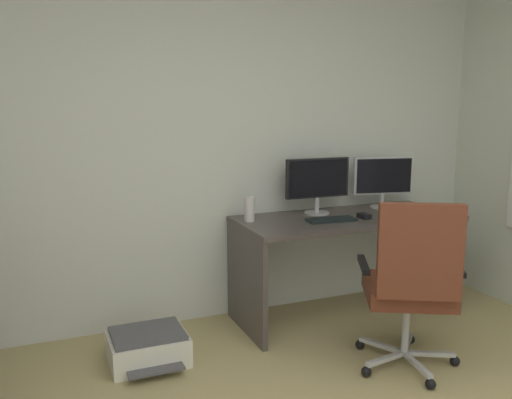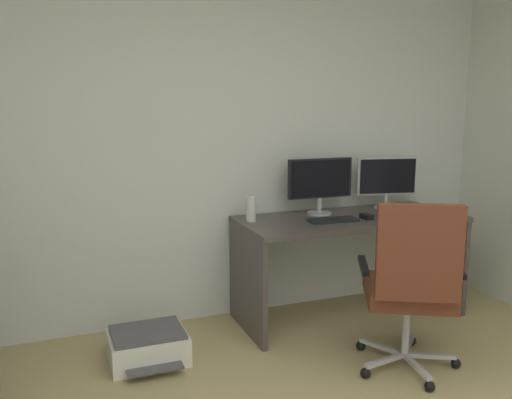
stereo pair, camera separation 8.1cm
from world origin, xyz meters
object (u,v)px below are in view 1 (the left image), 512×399
at_px(monitor_secondary, 383,178).
at_px(desk, 347,242).
at_px(office_chair, 412,280).
at_px(printer, 148,347).
at_px(keyboard, 331,220).
at_px(desktop_speaker, 249,209).
at_px(monitor_main, 318,181).
at_px(computer_mouse, 364,216).

bearing_deg(monitor_secondary, desk, -158.19).
xyz_separation_m(office_chair, printer, (-1.37, 0.70, -0.46)).
bearing_deg(keyboard, desktop_speaker, 162.28).
xyz_separation_m(monitor_secondary, office_chair, (-0.54, -1.05, -0.42)).
distance_m(keyboard, printer, 1.46).
xyz_separation_m(monitor_main, monitor_secondary, (0.57, 0.00, -0.01)).
xyz_separation_m(desktop_speaker, printer, (-0.78, -0.29, -0.74)).
xyz_separation_m(keyboard, desktop_speaker, (-0.52, 0.21, 0.07)).
bearing_deg(desk, keyboard, -153.95).
distance_m(desk, desktop_speaker, 0.78).
bearing_deg(printer, computer_mouse, 2.61).
bearing_deg(desktop_speaker, keyboard, -22.04).
bearing_deg(desk, printer, -173.22).
bearing_deg(desktop_speaker, desk, -9.25).
bearing_deg(office_chair, desk, 81.79).
bearing_deg(keyboard, desk, 30.36).
distance_m(desktop_speaker, printer, 1.11).
xyz_separation_m(monitor_secondary, computer_mouse, (-0.34, -0.27, -0.22)).
bearing_deg(desktop_speaker, computer_mouse, -15.94).
distance_m(computer_mouse, desktop_speaker, 0.82).
distance_m(monitor_main, desktop_speaker, 0.58).
distance_m(desk, keyboard, 0.29).
bearing_deg(monitor_main, monitor_secondary, 0.01).
xyz_separation_m(monitor_secondary, desktop_speaker, (-1.13, -0.05, -0.15)).
height_order(desk, desktop_speaker, desktop_speaker).
height_order(computer_mouse, desktop_speaker, desktop_speaker).
relative_size(keyboard, printer, 0.74).
bearing_deg(keyboard, computer_mouse, 1.68).
distance_m(monitor_main, printer, 1.64).
relative_size(desk, keyboard, 4.73).
distance_m(monitor_main, office_chair, 1.13).
xyz_separation_m(desk, monitor_secondary, (0.41, 0.16, 0.42)).
bearing_deg(monitor_main, desktop_speaker, -175.09).
xyz_separation_m(monitor_main, keyboard, (-0.03, -0.26, -0.24)).
height_order(monitor_secondary, desktop_speaker, monitor_secondary).
distance_m(monitor_main, monitor_secondary, 0.57).
distance_m(monitor_main, computer_mouse, 0.42).
height_order(computer_mouse, office_chair, office_chair).
bearing_deg(computer_mouse, keyboard, 176.42).
height_order(desk, monitor_secondary, monitor_secondary).
relative_size(monitor_secondary, desktop_speaker, 2.76).
height_order(keyboard, desktop_speaker, desktop_speaker).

